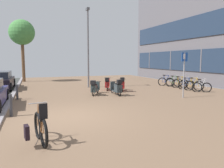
# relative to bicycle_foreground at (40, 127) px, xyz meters

# --- Properties ---
(ground) EXTENTS (21.00, 40.00, 0.13)m
(ground) POSITION_rel_bicycle_foreground_xyz_m (2.53, 2.44, -0.43)
(ground) COLOR #30332E
(bicycle_foreground) EXTENTS (0.60, 1.48, 1.14)m
(bicycle_foreground) POSITION_rel_bicycle_foreground_xyz_m (0.00, 0.00, 0.00)
(bicycle_foreground) COLOR black
(bicycle_foreground) RESTS_ON ground
(bicycle_rack_00) EXTENTS (1.13, 0.75, 0.95)m
(bicycle_rack_00) POSITION_rel_bicycle_foreground_xyz_m (10.56, 5.64, -0.07)
(bicycle_rack_00) COLOR black
(bicycle_rack_00) RESTS_ON ground
(bicycle_rack_01) EXTENTS (1.22, 0.81, 1.00)m
(bicycle_rack_01) POSITION_rel_bicycle_foreground_xyz_m (10.58, 6.43, -0.06)
(bicycle_rack_01) COLOR black
(bicycle_rack_01) RESTS_ON ground
(bicycle_rack_02) EXTENTS (1.28, 0.49, 0.93)m
(bicycle_rack_02) POSITION_rel_bicycle_foreground_xyz_m (10.59, 7.22, -0.08)
(bicycle_rack_02) COLOR black
(bicycle_rack_02) RESTS_ON ground
(bicycle_rack_03) EXTENTS (1.23, 0.60, 0.97)m
(bicycle_rack_03) POSITION_rel_bicycle_foreground_xyz_m (10.62, 8.01, -0.07)
(bicycle_rack_03) COLOR black
(bicycle_rack_03) RESTS_ON ground
(bicycle_rack_04) EXTENTS (1.21, 0.67, 0.96)m
(bicycle_rack_04) POSITION_rel_bicycle_foreground_xyz_m (10.67, 8.81, -0.07)
(bicycle_rack_04) COLOR black
(bicycle_rack_04) RESTS_ON ground
(bicycle_rack_05) EXTENTS (1.18, 0.77, 0.98)m
(bicycle_rack_05) POSITION_rel_bicycle_foreground_xyz_m (10.44, 9.60, -0.06)
(bicycle_rack_05) COLOR black
(bicycle_rack_05) RESTS_ON ground
(scooter_near) EXTENTS (0.52, 1.86, 1.02)m
(scooter_near) POSITION_rel_bicycle_foreground_xyz_m (4.72, 6.43, 0.05)
(scooter_near) COLOR black
(scooter_near) RESTS_ON ground
(scooter_mid) EXTENTS (0.88, 1.62, 1.02)m
(scooter_mid) POSITION_rel_bicycle_foreground_xyz_m (5.70, 7.90, 0.05)
(scooter_mid) COLOR black
(scooter_mid) RESTS_ON ground
(scooter_far) EXTENTS (1.04, 1.63, 0.97)m
(scooter_far) POSITION_rel_bicycle_foreground_xyz_m (3.47, 7.01, 0.03)
(scooter_far) COLOR black
(scooter_far) RESTS_ON ground
(scooter_extra) EXTENTS (0.90, 1.80, 0.97)m
(scooter_extra) POSITION_rel_bicycle_foreground_xyz_m (4.89, 8.75, 0.03)
(scooter_extra) COLOR black
(scooter_extra) RESTS_ON ground
(parked_car_far) EXTENTS (1.77, 4.35, 1.32)m
(parked_car_far) POSITION_rel_bicycle_foreground_xyz_m (-2.37, 11.95, 0.24)
(parked_car_far) COLOR black
(parked_car_far) RESTS_ON ground
(parking_sign) EXTENTS (0.40, 0.07, 2.58)m
(parking_sign) POSITION_rel_bicycle_foreground_xyz_m (7.95, 4.26, 1.18)
(parking_sign) COLOR gray
(parking_sign) RESTS_ON ground
(lamp_post) EXTENTS (0.20, 0.52, 6.09)m
(lamp_post) POSITION_rel_bicycle_foreground_xyz_m (4.00, 10.70, 2.96)
(lamp_post) COLOR slate
(lamp_post) RESTS_ON ground
(street_tree) EXTENTS (2.45, 2.45, 6.07)m
(street_tree) POSITION_rel_bicycle_foreground_xyz_m (-0.93, 17.41, 4.37)
(street_tree) COLOR brown
(street_tree) RESTS_ON ground
(bollard_near) EXTENTS (0.12, 0.12, 0.86)m
(bollard_near) POSITION_rel_bicycle_foreground_xyz_m (-0.95, 3.18, 0.02)
(bollard_near) COLOR #38383D
(bollard_near) RESTS_ON ground
(bollard_far) EXTENTS (0.12, 0.12, 0.83)m
(bollard_far) POSITION_rel_bicycle_foreground_xyz_m (-0.95, 6.97, 0.01)
(bollard_far) COLOR #38383D
(bollard_far) RESTS_ON ground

